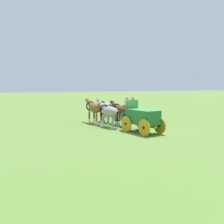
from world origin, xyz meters
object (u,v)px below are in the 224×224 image
object	(u,v)px
show_wagon	(141,117)
draft_horse_rear_off	(121,111)
draft_horse_lead_off	(106,108)
draft_horse_rear_near	(109,112)
draft_horse_lead_near	(94,108)

from	to	relation	value
show_wagon	draft_horse_rear_off	world-z (taller)	show_wagon
show_wagon	draft_horse_lead_off	xyz separation A→B (m)	(6.13, 0.60, 0.19)
draft_horse_rear_near	draft_horse_lead_off	xyz separation A→B (m)	(2.81, -0.75, 0.10)
draft_horse_lead_near	draft_horse_lead_off	bearing A→B (deg)	-78.16
show_wagon	draft_horse_rear_off	size ratio (longest dim) A/B	1.81
draft_horse_rear_off	draft_horse_lead_near	xyz separation A→B (m)	(2.27, 1.80, 0.09)
show_wagon	draft_horse_rear_near	bearing A→B (deg)	22.14
show_wagon	draft_horse_rear_off	bearing A→B (deg)	1.26
draft_horse_lead_near	show_wagon	bearing A→B (deg)	-162.24
draft_horse_rear_near	draft_horse_rear_off	bearing A→B (deg)	-77.97
draft_horse_rear_off	draft_horse_lead_off	distance (m)	2.59
show_wagon	draft_horse_rear_off	xyz separation A→B (m)	(3.59, 0.08, 0.13)
show_wagon	draft_horse_lead_near	distance (m)	6.16
draft_horse_lead_near	draft_horse_lead_off	world-z (taller)	draft_horse_lead_near
draft_horse_rear_off	show_wagon	bearing A→B (deg)	-178.74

